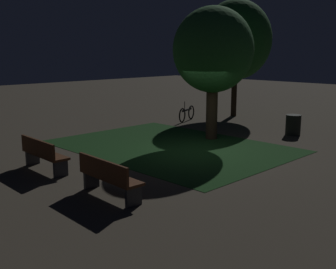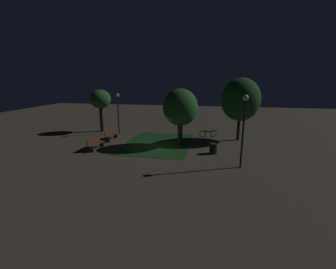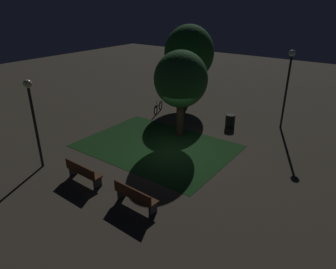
{
  "view_description": "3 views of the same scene",
  "coord_description": "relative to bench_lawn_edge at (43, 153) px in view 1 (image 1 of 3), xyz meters",
  "views": [
    {
      "loc": [
        8.51,
        -9.74,
        3.16
      ],
      "look_at": [
        -0.3,
        -1.0,
        0.65
      ],
      "focal_mm": 44.28,
      "sensor_mm": 36.0,
      "label": 1
    },
    {
      "loc": [
        17.66,
        4.34,
        5.47
      ],
      "look_at": [
        -0.74,
        0.87,
        0.92
      ],
      "focal_mm": 24.64,
      "sensor_mm": 36.0,
      "label": 2
    },
    {
      "loc": [
        7.92,
        -11.39,
        7.03
      ],
      "look_at": [
        -0.01,
        -0.54,
        1.11
      ],
      "focal_mm": 32.78,
      "sensor_mm": 36.0,
      "label": 3
    }
  ],
  "objects": [
    {
      "name": "ground_plane",
      "position": [
        1.45,
        4.57,
        -0.48
      ],
      "size": [
        60.0,
        60.0,
        0.0
      ],
      "primitive_type": "plane",
      "color": "#4C4438"
    },
    {
      "name": "grass_lawn",
      "position": [
        0.35,
        4.49,
        -0.48
      ],
      "size": [
        7.71,
        5.57,
        0.01
      ],
      "primitive_type": "cube",
      "color": "#194219",
      "rests_on": "ground"
    },
    {
      "name": "bench_lawn_edge",
      "position": [
        0.0,
        0.0,
        0.0
      ],
      "size": [
        1.81,
        0.53,
        0.88
      ],
      "color": "#512D19",
      "rests_on": "ground"
    },
    {
      "name": "bench_back_row",
      "position": [
        2.89,
        0.0,
        0.0
      ],
      "size": [
        1.82,
        0.55,
        0.88
      ],
      "color": "#512D19",
      "rests_on": "ground"
    },
    {
      "name": "tree_left_canopy",
      "position": [
        -2.15,
        11.41,
        3.19
      ],
      "size": [
        3.41,
        3.41,
        5.58
      ],
      "color": "#2D2116",
      "rests_on": "ground"
    },
    {
      "name": "tree_tall_center",
      "position": [
        0.52,
        6.43,
        2.69
      ],
      "size": [
        2.85,
        2.85,
        4.71
      ],
      "color": "#423021",
      "rests_on": "ground"
    },
    {
      "name": "trash_bin",
      "position": [
        2.28,
        9.2,
        -0.09
      ],
      "size": [
        0.57,
        0.57,
        0.78
      ],
      "primitive_type": "cylinder",
      "color": "black",
      "rests_on": "ground"
    },
    {
      "name": "bicycle",
      "position": [
        -2.8,
        8.71,
        -0.14
      ],
      "size": [
        0.63,
        1.64,
        0.93
      ],
      "color": "black",
      "rests_on": "ground"
    }
  ]
}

